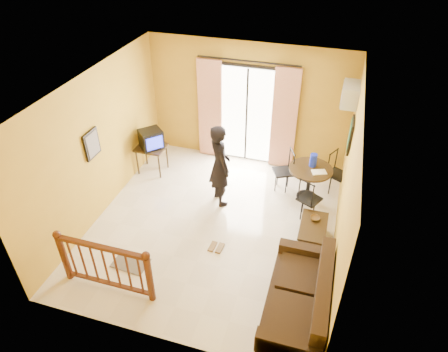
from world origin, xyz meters
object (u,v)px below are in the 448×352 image
(dining_table, at_px, (310,175))
(sofa, at_px, (301,301))
(television, at_px, (151,139))
(standing_person, at_px, (220,166))
(coffee_table, at_px, (313,230))

(dining_table, distance_m, sofa, 2.96)
(dining_table, bearing_deg, sofa, -85.09)
(television, relative_size, standing_person, 0.35)
(coffee_table, xyz_separation_m, standing_person, (-1.96, 0.64, 0.62))
(coffee_table, relative_size, sofa, 0.45)
(television, height_order, sofa, television)
(sofa, xyz_separation_m, standing_person, (-1.97, 2.30, 0.54))
(coffee_table, bearing_deg, standing_person, 161.96)
(coffee_table, bearing_deg, dining_table, 100.85)
(dining_table, distance_m, coffee_table, 1.34)
(television, bearing_deg, sofa, -84.43)
(dining_table, distance_m, standing_person, 1.85)
(dining_table, height_order, coffee_table, dining_table)
(standing_person, bearing_deg, coffee_table, -146.40)
(television, relative_size, dining_table, 0.70)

